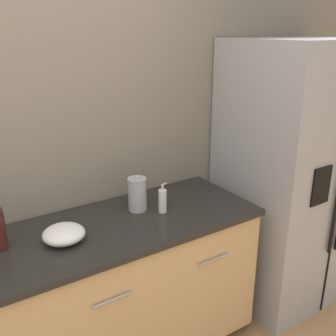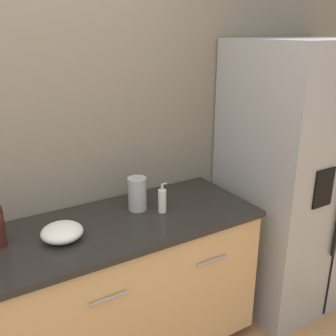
% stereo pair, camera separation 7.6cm
% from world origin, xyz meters
% --- Properties ---
extents(counter_unit, '(2.60, 0.64, 0.92)m').
position_xyz_m(counter_unit, '(0.11, 0.89, 0.46)').
color(counter_unit, black).
rests_on(counter_unit, ground_plane).
extents(refrigerator, '(0.91, 0.77, 1.86)m').
position_xyz_m(refrigerator, '(1.96, 0.82, 0.93)').
color(refrigerator, '#9E9EA0').
rests_on(refrigerator, ground_plane).
extents(soap_dispenser, '(0.05, 0.05, 0.18)m').
position_xyz_m(soap_dispenser, '(0.89, 0.86, 0.99)').
color(soap_dispenser, silver).
rests_on(soap_dispenser, counter_unit).
extents(steel_canister, '(0.11, 0.11, 0.21)m').
position_xyz_m(steel_canister, '(0.78, 0.96, 1.01)').
color(steel_canister, '#A3A3A5').
rests_on(steel_canister, counter_unit).
extents(mixing_bowl, '(0.21, 0.21, 0.08)m').
position_xyz_m(mixing_bowl, '(0.30, 0.85, 0.96)').
color(mixing_bowl, white).
rests_on(mixing_bowl, counter_unit).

